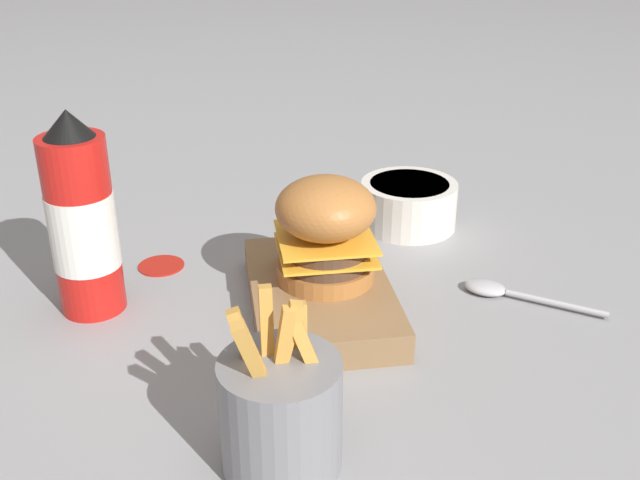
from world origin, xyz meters
TOP-DOWN VIEW (x-y plane):
  - ground_plane at (0.00, 0.00)m, footprint 6.00×6.00m
  - serving_board at (-0.03, 0.07)m, footprint 0.24×0.15m
  - burger at (-0.03, 0.08)m, footprint 0.11×0.11m
  - ketchup_bottle at (-0.07, -0.17)m, footprint 0.07×0.07m
  - fries_basket at (0.21, 0.01)m, footprint 0.10×0.10m
  - side_bowl at (-0.23, 0.22)m, footprint 0.13×0.13m
  - spoon at (-0.02, 0.28)m, footprint 0.11×0.14m
  - ketchup_puddle at (-0.15, -0.10)m, footprint 0.06×0.06m

SIDE VIEW (x-z plane):
  - ground_plane at x=0.00m, z-range 0.00..0.00m
  - ketchup_puddle at x=-0.15m, z-range 0.00..0.00m
  - spoon at x=-0.02m, z-range 0.00..0.01m
  - serving_board at x=-0.03m, z-range 0.00..0.03m
  - side_bowl at x=-0.23m, z-range 0.00..0.06m
  - fries_basket at x=0.21m, z-range -0.02..0.13m
  - burger at x=-0.03m, z-range 0.03..0.15m
  - ketchup_bottle at x=-0.07m, z-range -0.01..0.21m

